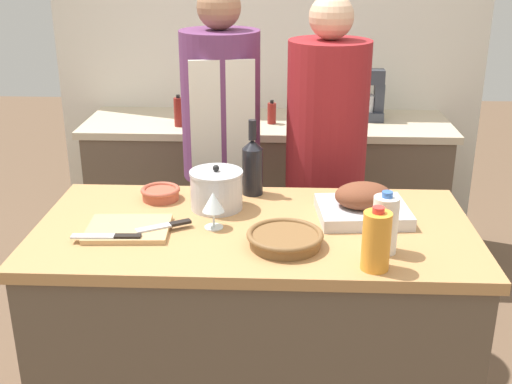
{
  "coord_description": "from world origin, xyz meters",
  "views": [
    {
      "loc": [
        0.09,
        -2.01,
        1.83
      ],
      "look_at": [
        0.0,
        0.11,
        1.01
      ],
      "focal_mm": 45.0,
      "sensor_mm": 36.0,
      "label": 1
    }
  ],
  "objects_px": {
    "stock_pot": "(217,190)",
    "stand_mixer": "(368,99)",
    "wine_bottle_green": "(253,165)",
    "condiment_bottle_tall": "(179,112)",
    "wine_glass_left": "(213,203)",
    "knife_chef": "(109,236)",
    "cutting_board": "(128,229)",
    "milk_jug": "(385,224)",
    "juice_jug": "(376,241)",
    "wicker_basket": "(285,238)",
    "person_cook_aproned": "(222,151)",
    "mixing_bowl": "(161,193)",
    "knife_paring": "(166,225)",
    "person_cook_guest": "(325,162)",
    "roasting_pan": "(363,205)",
    "condiment_bottle_short": "(272,113)"
  },
  "relations": [
    {
      "from": "stock_pot",
      "to": "stand_mixer",
      "type": "height_order",
      "value": "stand_mixer"
    },
    {
      "from": "wine_bottle_green",
      "to": "condiment_bottle_tall",
      "type": "height_order",
      "value": "wine_bottle_green"
    },
    {
      "from": "wine_glass_left",
      "to": "knife_chef",
      "type": "bearing_deg",
      "value": -158.55
    },
    {
      "from": "cutting_board",
      "to": "wine_glass_left",
      "type": "distance_m",
      "value": 0.3
    },
    {
      "from": "knife_chef",
      "to": "condiment_bottle_tall",
      "type": "height_order",
      "value": "condiment_bottle_tall"
    },
    {
      "from": "condiment_bottle_tall",
      "to": "milk_jug",
      "type": "bearing_deg",
      "value": -60.69
    },
    {
      "from": "juice_jug",
      "to": "wine_glass_left",
      "type": "distance_m",
      "value": 0.58
    },
    {
      "from": "wicker_basket",
      "to": "stock_pot",
      "type": "bearing_deg",
      "value": 129.13
    },
    {
      "from": "person_cook_aproned",
      "to": "wicker_basket",
      "type": "bearing_deg",
      "value": -81.61
    },
    {
      "from": "wine_bottle_green",
      "to": "mixing_bowl",
      "type": "bearing_deg",
      "value": -167.77
    },
    {
      "from": "milk_jug",
      "to": "knife_paring",
      "type": "bearing_deg",
      "value": 170.24
    },
    {
      "from": "person_cook_aproned",
      "to": "person_cook_guest",
      "type": "relative_size",
      "value": 1.02
    },
    {
      "from": "stock_pot",
      "to": "stand_mixer",
      "type": "distance_m",
      "value": 1.62
    },
    {
      "from": "roasting_pan",
      "to": "person_cook_guest",
      "type": "bearing_deg",
      "value": 97.5
    },
    {
      "from": "roasting_pan",
      "to": "cutting_board",
      "type": "bearing_deg",
      "value": -169.2
    },
    {
      "from": "wicker_basket",
      "to": "condiment_bottle_tall",
      "type": "bearing_deg",
      "value": 110.55
    },
    {
      "from": "juice_jug",
      "to": "wine_glass_left",
      "type": "xyz_separation_m",
      "value": [
        -0.51,
        0.27,
        -0.0
      ]
    },
    {
      "from": "wine_glass_left",
      "to": "person_cook_aproned",
      "type": "relative_size",
      "value": 0.08
    },
    {
      "from": "stand_mixer",
      "to": "cutting_board",
      "type": "bearing_deg",
      "value": -120.71
    },
    {
      "from": "condiment_bottle_tall",
      "to": "person_cook_guest",
      "type": "xyz_separation_m",
      "value": [
        0.77,
        -0.65,
        -0.06
      ]
    },
    {
      "from": "milk_jug",
      "to": "stand_mixer",
      "type": "xyz_separation_m",
      "value": [
        0.16,
        1.79,
        -0.01
      ]
    },
    {
      "from": "roasting_pan",
      "to": "stand_mixer",
      "type": "xyz_separation_m",
      "value": [
        0.19,
        1.52,
        0.03
      ]
    },
    {
      "from": "cutting_board",
      "to": "mixing_bowl",
      "type": "relative_size",
      "value": 1.91
    },
    {
      "from": "stand_mixer",
      "to": "person_cook_guest",
      "type": "distance_m",
      "value": 0.89
    },
    {
      "from": "knife_paring",
      "to": "person_cook_guest",
      "type": "bearing_deg",
      "value": 54.84
    },
    {
      "from": "stock_pot",
      "to": "condiment_bottle_tall",
      "type": "height_order",
      "value": "stock_pot"
    },
    {
      "from": "knife_paring",
      "to": "stand_mixer",
      "type": "distance_m",
      "value": 1.88
    },
    {
      "from": "roasting_pan",
      "to": "condiment_bottle_tall",
      "type": "bearing_deg",
      "value": 122.92
    },
    {
      "from": "knife_chef",
      "to": "person_cook_guest",
      "type": "relative_size",
      "value": 0.14
    },
    {
      "from": "condiment_bottle_short",
      "to": "person_cook_guest",
      "type": "distance_m",
      "value": 0.78
    },
    {
      "from": "wicker_basket",
      "to": "cutting_board",
      "type": "relative_size",
      "value": 0.87
    },
    {
      "from": "wine_glass_left",
      "to": "knife_chef",
      "type": "xyz_separation_m",
      "value": [
        -0.33,
        -0.13,
        -0.07
      ]
    },
    {
      "from": "mixing_bowl",
      "to": "juice_jug",
      "type": "xyz_separation_m",
      "value": [
        0.74,
        -0.52,
        0.07
      ]
    },
    {
      "from": "mixing_bowl",
      "to": "condiment_bottle_tall",
      "type": "distance_m",
      "value": 1.2
    },
    {
      "from": "roasting_pan",
      "to": "juice_jug",
      "type": "height_order",
      "value": "juice_jug"
    },
    {
      "from": "knife_chef",
      "to": "knife_paring",
      "type": "distance_m",
      "value": 0.19
    },
    {
      "from": "wine_bottle_green",
      "to": "knife_chef",
      "type": "height_order",
      "value": "wine_bottle_green"
    },
    {
      "from": "stock_pot",
      "to": "knife_paring",
      "type": "relative_size",
      "value": 1.07
    },
    {
      "from": "roasting_pan",
      "to": "knife_chef",
      "type": "xyz_separation_m",
      "value": [
        -0.84,
        -0.24,
        -0.03
      ]
    },
    {
      "from": "wicker_basket",
      "to": "wine_bottle_green",
      "type": "relative_size",
      "value": 0.84
    },
    {
      "from": "knife_paring",
      "to": "person_cook_aproned",
      "type": "bearing_deg",
      "value": 83.63
    },
    {
      "from": "mixing_bowl",
      "to": "wine_glass_left",
      "type": "xyz_separation_m",
      "value": [
        0.23,
        -0.25,
        0.07
      ]
    },
    {
      "from": "mixing_bowl",
      "to": "person_cook_guest",
      "type": "distance_m",
      "value": 0.85
    },
    {
      "from": "mixing_bowl",
      "to": "wicker_basket",
      "type": "bearing_deg",
      "value": -39.08
    },
    {
      "from": "wine_bottle_green",
      "to": "condiment_bottle_short",
      "type": "bearing_deg",
      "value": 87.68
    },
    {
      "from": "stock_pot",
      "to": "knife_chef",
      "type": "bearing_deg",
      "value": -136.42
    },
    {
      "from": "milk_jug",
      "to": "wine_glass_left",
      "type": "bearing_deg",
      "value": 164.0
    },
    {
      "from": "condiment_bottle_short",
      "to": "wine_bottle_green",
      "type": "bearing_deg",
      "value": -92.32
    },
    {
      "from": "juice_jug",
      "to": "person_cook_aproned",
      "type": "xyz_separation_m",
      "value": [
        -0.57,
        1.15,
        -0.1
      ]
    },
    {
      "from": "cutting_board",
      "to": "stand_mixer",
      "type": "xyz_separation_m",
      "value": [
        0.99,
        1.68,
        0.07
      ]
    }
  ]
}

